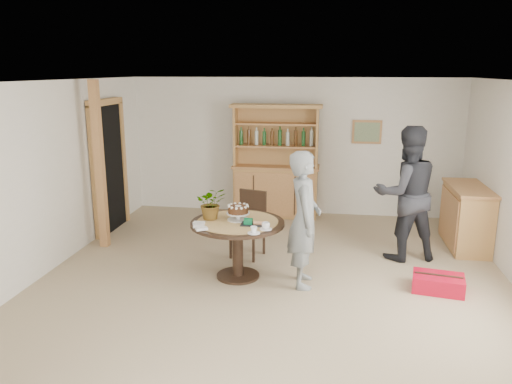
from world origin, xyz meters
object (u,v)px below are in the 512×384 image
object	(u,v)px
sideboard	(466,217)
dining_table	(238,233)
dining_chair	(250,219)
adult_person	(406,194)
hutch	(276,179)
red_suitcase	(438,283)
teen_boy	(304,219)

from	to	relation	value
sideboard	dining_table	world-z (taller)	sideboard
dining_chair	adult_person	distance (m)	2.23
hutch	dining_table	xyz separation A→B (m)	(-0.17, -2.89, -0.08)
hutch	dining_chair	distance (m)	2.08
hutch	dining_chair	bearing A→B (deg)	-93.99
hutch	adult_person	size ratio (longest dim) A/B	1.07
hutch	red_suitcase	xyz separation A→B (m)	(2.33, -2.95, -0.59)
hutch	adult_person	distance (m)	2.78
dining_table	hutch	bearing A→B (deg)	86.71
dining_table	adult_person	distance (m)	2.45
sideboard	dining_chair	world-z (taller)	dining_chair
dining_table	teen_boy	xyz separation A→B (m)	(0.85, -0.10, 0.25)
adult_person	sideboard	bearing A→B (deg)	-163.74
hutch	sideboard	size ratio (longest dim) A/B	1.62
dining_chair	red_suitcase	world-z (taller)	dining_chair
hutch	teen_boy	distance (m)	3.07
sideboard	teen_boy	xyz separation A→B (m)	(-2.36, -1.75, 0.38)
adult_person	dining_chair	bearing A→B (deg)	-10.52
hutch	dining_table	bearing A→B (deg)	-93.29
teen_boy	dining_table	bearing A→B (deg)	77.88
red_suitcase	dining_chair	bearing A→B (deg)	170.44
dining_table	teen_boy	world-z (taller)	teen_boy
teen_boy	dining_chair	bearing A→B (deg)	36.38
hutch	red_suitcase	world-z (taller)	hutch
teen_boy	adult_person	bearing A→B (deg)	-55.65
dining_table	dining_chair	size ratio (longest dim) A/B	1.27
hutch	adult_person	world-z (taller)	hutch
dining_table	adult_person	world-z (taller)	adult_person
hutch	red_suitcase	distance (m)	3.80
dining_chair	adult_person	xyz separation A→B (m)	(2.18, 0.20, 0.41)
hutch	sideboard	bearing A→B (deg)	-22.21
dining_table	adult_person	size ratio (longest dim) A/B	0.63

